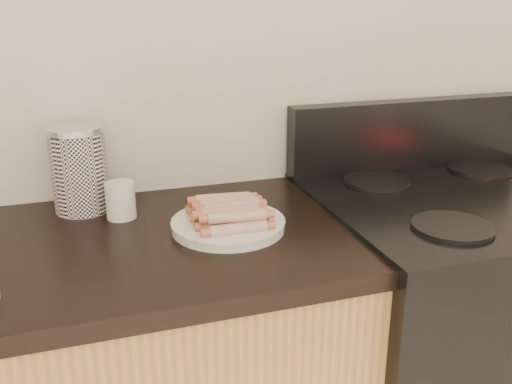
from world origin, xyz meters
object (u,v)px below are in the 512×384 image
object	(u,v)px
canister	(79,169)
mug	(121,200)
stove	(448,347)
main_plate	(228,226)

from	to	relation	value
canister	mug	bearing A→B (deg)	-43.52
stove	main_plate	bearing A→B (deg)	179.52
main_plate	mug	distance (m)	0.27
canister	mug	xyz separation A→B (m)	(0.09, -0.08, -0.06)
canister	stove	bearing A→B (deg)	-13.93
mug	canister	bearing A→B (deg)	136.48
stove	canister	distance (m)	1.12
stove	mug	bearing A→B (deg)	169.88
stove	canister	xyz separation A→B (m)	(-0.94, 0.23, 0.55)
main_plate	mug	world-z (taller)	mug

